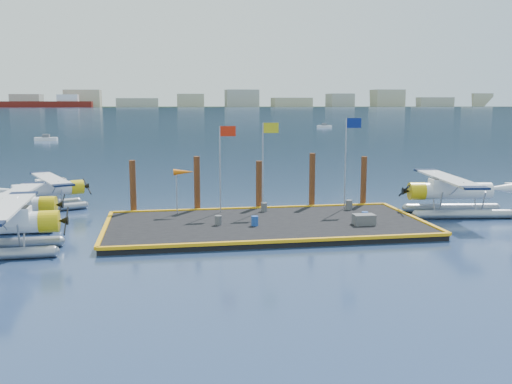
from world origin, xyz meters
TOP-DOWN VIEW (x-y plane):
  - ground at (0.00, 0.00)m, footprint 4000.00×4000.00m
  - dock at (0.00, 0.00)m, footprint 20.00×10.00m
  - dock_bumpers at (0.00, 0.00)m, footprint 20.25×10.25m
  - far_backdrop at (239.91, 1737.52)m, footprint 3050.00×2050.00m
  - seaplane_a at (-14.98, -3.81)m, footprint 8.89×9.79m
  - seaplane_b at (-15.92, 2.16)m, footprint 8.34×9.19m
  - seaplane_c at (-15.05, 9.08)m, footprint 8.36×8.83m
  - seaplane_d at (13.90, 1.99)m, footprint 9.41×10.38m
  - drum_0 at (-3.07, -0.24)m, footprint 0.42×0.42m
  - drum_2 at (6.44, -0.55)m, footprint 0.42×0.42m
  - drum_3 at (-0.85, -0.85)m, footprint 0.43×0.43m
  - drum_4 at (6.69, 3.35)m, footprint 0.49×0.49m
  - drum_5 at (0.56, 3.68)m, footprint 0.43×0.43m
  - crate at (5.97, -1.66)m, footprint 1.31×0.88m
  - flagpole_red at (-2.29, 3.80)m, footprint 1.14×0.08m
  - flagpole_yellow at (0.70, 3.80)m, footprint 1.14×0.08m
  - flagpole_blue at (6.70, 3.80)m, footprint 1.14×0.08m
  - windsock at (-5.03, 3.80)m, footprint 1.40×0.44m
  - piling_0 at (-8.50, 5.40)m, footprint 0.44×0.44m
  - piling_1 at (-4.00, 5.40)m, footprint 0.44×0.44m
  - piling_2 at (0.50, 5.40)m, footprint 0.44×0.44m
  - piling_3 at (4.50, 5.40)m, footprint 0.44×0.44m
  - piling_4 at (8.50, 5.40)m, footprint 0.44×0.44m

SIDE VIEW (x-z plane):
  - ground at x=0.00m, z-range 0.00..0.00m
  - dock at x=0.00m, z-range 0.00..0.40m
  - dock_bumpers at x=0.00m, z-range 0.40..0.58m
  - drum_2 at x=6.44m, z-range 0.40..0.99m
  - drum_0 at x=-3.07m, z-range 0.40..1.00m
  - drum_5 at x=0.56m, z-range 0.40..1.01m
  - drum_3 at x=-0.85m, z-range 0.40..1.01m
  - crate at x=5.97m, z-range 0.40..1.06m
  - drum_4 at x=6.69m, z-range 0.40..1.09m
  - seaplane_c at x=-15.05m, z-range -0.21..3.00m
  - seaplane_b at x=-15.92m, z-range -0.21..3.05m
  - seaplane_a at x=-14.98m, z-range -0.22..3.26m
  - seaplane_d at x=13.90m, z-range -0.24..3.43m
  - piling_2 at x=0.50m, z-range 0.00..3.80m
  - piling_0 at x=-8.50m, z-range 0.00..4.00m
  - piling_4 at x=8.50m, z-range 0.00..4.00m
  - piling_1 at x=-4.00m, z-range 0.00..4.20m
  - piling_3 at x=4.50m, z-range 0.00..4.30m
  - windsock at x=-5.03m, z-range 1.67..4.79m
  - flagpole_red at x=-2.29m, z-range 1.40..7.40m
  - flagpole_yellow at x=0.70m, z-range 1.41..7.61m
  - flagpole_blue at x=6.70m, z-range 1.44..7.94m
  - far_backdrop at x=239.91m, z-range -395.55..414.45m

